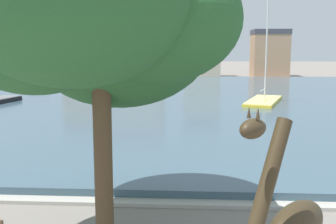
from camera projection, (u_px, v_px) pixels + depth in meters
name	position (u px, v px, depth m)	size (l,w,h in m)	color
harbor_water	(156.00, 97.00, 38.83)	(86.72, 52.80, 0.36)	#3D5666
quay_edge_coping	(79.00, 201.00, 12.56)	(86.72, 0.50, 0.12)	#ADA89E
sailboat_navy	(104.00, 79.00, 57.08)	(3.89, 7.47, 9.49)	navy
sailboat_yellow	(265.00, 102.00, 33.70)	(4.38, 8.02, 9.39)	gold
sailboat_red	(45.00, 79.00, 55.77)	(4.44, 9.02, 7.60)	red
shade_tree	(102.00, 23.00, 9.12)	(6.26, 7.49, 7.31)	brown
townhouse_tall_gabled	(86.00, 46.00, 70.75)	(7.07, 6.54, 10.29)	tan
townhouse_wide_warehouse	(139.00, 43.00, 69.09)	(8.32, 7.58, 11.20)	#C6B293
townhouse_corner_house	(202.00, 51.00, 66.74)	(5.87, 6.93, 8.59)	#C6B293
townhouse_end_terrace	(269.00, 53.00, 68.41)	(5.85, 5.98, 7.81)	tan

